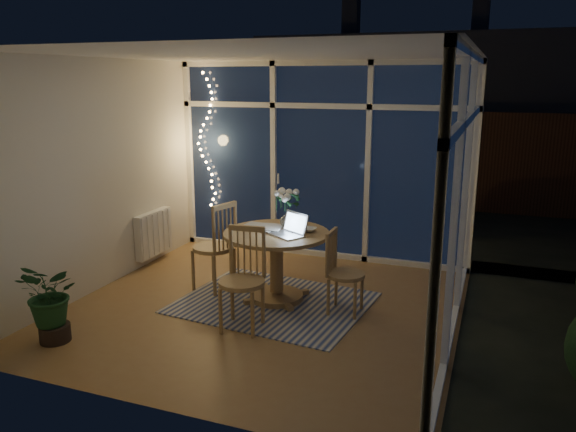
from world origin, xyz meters
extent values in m
plane|color=olive|center=(0.00, 0.00, 0.00)|extent=(4.00, 4.00, 0.00)
plane|color=silver|center=(0.00, 0.00, 2.60)|extent=(4.00, 4.00, 0.00)
cube|color=silver|center=(0.00, 2.00, 1.30)|extent=(4.00, 0.04, 2.60)
cube|color=silver|center=(0.00, -2.00, 1.30)|extent=(4.00, 0.04, 2.60)
cube|color=silver|center=(-2.00, 0.00, 1.30)|extent=(0.04, 4.00, 2.60)
cube|color=silver|center=(2.00, 0.00, 1.30)|extent=(0.04, 4.00, 2.60)
cube|color=white|center=(0.00, 1.96, 1.30)|extent=(4.00, 0.10, 2.60)
cube|color=white|center=(1.96, 0.00, 1.30)|extent=(0.10, 4.00, 2.60)
cube|color=white|center=(-1.94, 0.90, 0.40)|extent=(0.10, 0.70, 0.58)
cube|color=black|center=(0.50, 5.00, -0.06)|extent=(12.00, 6.00, 0.10)
cube|color=#352013|center=(0.00, 5.50, 0.90)|extent=(11.00, 0.08, 1.80)
cube|color=#373942|center=(0.30, 8.50, 2.20)|extent=(7.00, 3.00, 2.20)
sphere|color=black|center=(-0.80, 3.40, 0.45)|extent=(0.90, 0.90, 0.90)
cube|color=beige|center=(0.05, 0.16, 0.01)|extent=(2.10, 1.75, 0.01)
cylinder|color=olive|center=(0.05, 0.26, 0.39)|extent=(1.24, 1.24, 0.78)
cube|color=olive|center=(-0.74, 0.31, 0.53)|extent=(0.60, 0.60, 1.05)
cube|color=olive|center=(0.85, 0.19, 0.44)|extent=(0.42, 0.42, 0.89)
cube|color=olive|center=(0.01, -0.54, 0.50)|extent=(0.51, 0.51, 1.01)
imported|color=white|center=(0.09, 0.51, 0.88)|extent=(0.22, 0.22, 0.21)
imported|color=white|center=(0.37, 0.41, 0.79)|extent=(0.17, 0.17, 0.04)
cube|color=silver|center=(-0.16, 0.36, 0.79)|extent=(0.42, 0.32, 0.02)
cube|color=black|center=(0.01, 0.21, 0.78)|extent=(0.13, 0.11, 0.01)
imported|color=#174020|center=(-1.50, -1.39, 0.38)|extent=(0.65, 0.60, 0.76)
camera|label=1|loc=(2.21, -5.10, 2.37)|focal=35.00mm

